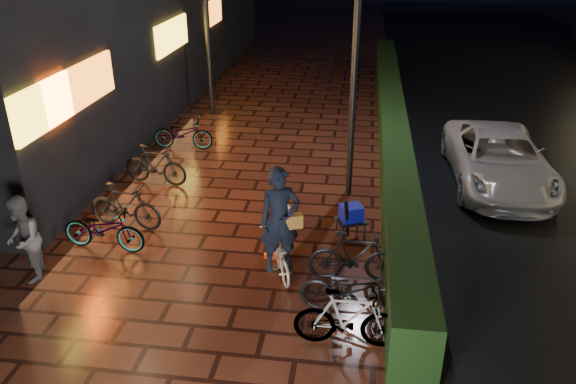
# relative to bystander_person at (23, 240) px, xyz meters

# --- Properties ---
(ground) EXTENTS (80.00, 80.00, 0.00)m
(ground) POSITION_rel_bystander_person_xyz_m (3.21, 0.22, -0.79)
(ground) COLOR #381911
(ground) RESTS_ON ground
(hedge) EXTENTS (0.70, 20.00, 1.00)m
(hedge) POSITION_rel_bystander_person_xyz_m (6.51, 8.22, -0.29)
(hedge) COLOR black
(hedge) RESTS_ON ground
(bystander_person) EXTENTS (0.86, 0.95, 1.58)m
(bystander_person) POSITION_rel_bystander_person_xyz_m (0.00, 0.00, 0.00)
(bystander_person) COLOR #5B5B5E
(bystander_person) RESTS_ON ground
(van) EXTENTS (2.17, 4.62, 1.28)m
(van) POSITION_rel_bystander_person_xyz_m (8.91, 5.25, -0.14)
(van) COLOR #B1B2B6
(van) RESTS_ON ground
(lamp_post_hedge) EXTENTS (0.51, 0.29, 5.50)m
(lamp_post_hedge) POSITION_rel_bystander_person_xyz_m (5.42, 4.25, 2.24)
(lamp_post_hedge) COLOR black
(lamp_post_hedge) RESTS_ON ground
(lamp_post_sf) EXTENTS (0.56, 0.24, 5.84)m
(lamp_post_sf) POSITION_rel_bystander_person_xyz_m (0.75, 9.71, 2.43)
(lamp_post_sf) COLOR black
(lamp_post_sf) RESTS_ON ground
(cyclist) EXTENTS (1.00, 1.52, 2.07)m
(cyclist) POSITION_rel_bystander_person_xyz_m (4.33, 0.75, -0.02)
(cyclist) COLOR silver
(cyclist) RESTS_ON ground
(traffic_barrier) EXTENTS (0.43, 1.57, 0.63)m
(traffic_barrier) POSITION_rel_bystander_person_xyz_m (4.15, 1.94, -0.47)
(traffic_barrier) COLOR #FF580D
(traffic_barrier) RESTS_ON ground
(cart_assembly) EXTENTS (0.69, 0.75, 1.05)m
(cart_assembly) POSITION_rel_bystander_person_xyz_m (5.53, 2.13, -0.25)
(cart_assembly) COLOR black
(cart_assembly) RESTS_ON ground
(parked_bikes_storefront) EXTENTS (1.86, 6.07, 0.97)m
(parked_bikes_storefront) POSITION_rel_bystander_person_xyz_m (0.86, 3.49, -0.33)
(parked_bikes_storefront) COLOR black
(parked_bikes_storefront) RESTS_ON ground
(parked_bikes_hedge) EXTENTS (1.69, 2.21, 0.97)m
(parked_bikes_hedge) POSITION_rel_bystander_person_xyz_m (5.63, -0.17, -0.32)
(parked_bikes_hedge) COLOR black
(parked_bikes_hedge) RESTS_ON ground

